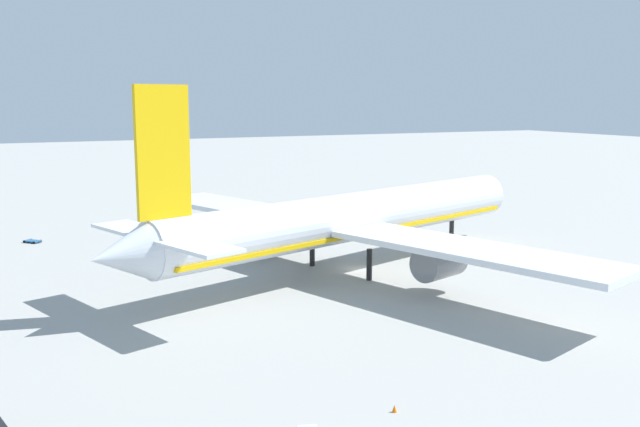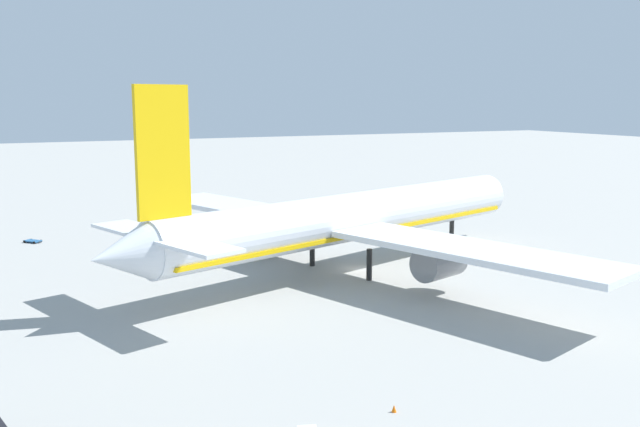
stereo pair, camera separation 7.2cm
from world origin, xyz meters
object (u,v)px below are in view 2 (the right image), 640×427
object	(u,v)px
baggage_cart_1	(33,241)
traffic_cone_3	(429,214)
airliner	(349,219)
traffic_cone_2	(213,220)
traffic_cone_0	(394,408)
traffic_cone_1	(462,206)

from	to	relation	value
baggage_cart_1	traffic_cone_3	distance (m)	69.66
airliner	traffic_cone_3	size ratio (longest dim) A/B	130.84
airliner	traffic_cone_2	distance (m)	43.44
traffic_cone_0	traffic_cone_2	bearing A→B (deg)	81.99
traffic_cone_3	baggage_cart_1	bearing A→B (deg)	175.34
traffic_cone_0	traffic_cone_1	distance (m)	97.97
airliner	traffic_cone_1	size ratio (longest dim) A/B	130.84
traffic_cone_0	traffic_cone_3	bearing A→B (deg)	54.00
baggage_cart_1	traffic_cone_2	world-z (taller)	traffic_cone_2
baggage_cart_1	traffic_cone_2	xyz separation A→B (m)	(30.59, 5.93, 0.01)
traffic_cone_0	traffic_cone_2	size ratio (longest dim) A/B	1.00
baggage_cart_1	traffic_cone_2	bearing A→B (deg)	10.97
traffic_cone_1	traffic_cone_3	xyz separation A→B (m)	(-12.43, -6.24, 0.00)
airliner	traffic_cone_0	distance (m)	41.93
airliner	baggage_cart_1	xyz separation A→B (m)	(-35.67, 36.72, -6.46)
airliner	traffic_cone_1	world-z (taller)	airliner
airliner	baggage_cart_1	world-z (taller)	airliner
traffic_cone_2	baggage_cart_1	bearing A→B (deg)	-169.03
traffic_cone_3	traffic_cone_2	bearing A→B (deg)	163.39
airliner	traffic_cone_3	xyz separation A→B (m)	(33.75, 31.07, -6.45)
traffic_cone_3	traffic_cone_0	bearing A→B (deg)	-126.00
airliner	traffic_cone_2	world-z (taller)	airliner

